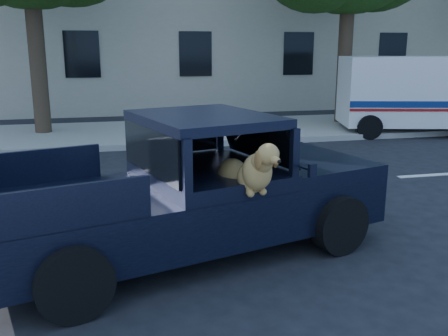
% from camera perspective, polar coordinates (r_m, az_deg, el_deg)
% --- Properties ---
extents(ground, '(120.00, 120.00, 0.00)m').
position_cam_1_polar(ground, '(5.94, 10.33, -11.09)').
color(ground, black).
rests_on(ground, ground).
extents(far_sidewalk, '(60.00, 4.00, 0.15)m').
position_cam_1_polar(far_sidewalk, '(14.50, -4.14, 4.19)').
color(far_sidewalk, gray).
rests_on(far_sidewalk, ground).
extents(lane_stripes, '(21.60, 0.14, 0.01)m').
position_cam_1_polar(lane_stripes, '(9.65, 13.31, -1.44)').
color(lane_stripes, silver).
rests_on(lane_stripes, ground).
extents(pickup_truck, '(5.05, 3.09, 1.69)m').
position_cam_1_polar(pickup_truck, '(6.03, -4.66, -4.67)').
color(pickup_truck, black).
rests_on(pickup_truck, ground).
extents(mail_truck, '(4.33, 2.85, 2.19)m').
position_cam_1_polar(mail_truck, '(15.34, 20.41, 7.22)').
color(mail_truck, silver).
rests_on(mail_truck, ground).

